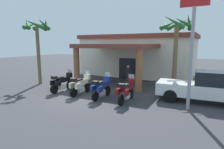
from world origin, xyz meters
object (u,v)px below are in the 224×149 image
object	(u,v)px
motorcycle_blue	(101,88)
pickup_truck_white	(203,87)
palm_tree_near_portico	(177,33)
motel_building	(138,55)
motorcycle_black	(62,82)
palm_tree_roadside	(37,33)
pedestrian	(128,74)
motorcycle_maroon	(126,91)
motorcycle_cream	(80,85)
roadside_sign	(193,28)

from	to	relation	value
motorcycle_blue	pickup_truck_white	bearing A→B (deg)	-69.68
pickup_truck_white	palm_tree_near_portico	world-z (taller)	palm_tree_near_portico
motel_building	motorcycle_blue	xyz separation A→B (m)	(1.38, -10.39, -1.62)
motorcycle_black	motorcycle_blue	bearing A→B (deg)	-87.37
motorcycle_black	motorcycle_blue	xyz separation A→B (m)	(3.52, -0.10, 0.00)
pickup_truck_white	palm_tree_roadside	xyz separation A→B (m)	(-13.10, -0.94, 3.50)
pedestrian	pickup_truck_white	bearing A→B (deg)	-121.76
motorcycle_maroon	pickup_truck_white	world-z (taller)	pickup_truck_white
motorcycle_cream	motorcycle_maroon	size ratio (longest dim) A/B	1.00
motel_building	palm_tree_roadside	world-z (taller)	palm_tree_roadside
pedestrian	palm_tree_near_portico	distance (m)	5.09
pickup_truck_white	roadside_sign	xyz separation A→B (m)	(-0.65, -1.76, 3.44)
motorcycle_maroon	pickup_truck_white	size ratio (longest dim) A/B	0.41
motorcycle_cream	roadside_sign	distance (m)	7.96
motorcycle_maroon	palm_tree_roadside	world-z (taller)	palm_tree_roadside
motorcycle_black	motorcycle_maroon	distance (m)	5.28
motel_building	pedestrian	xyz separation A→B (m)	(1.39, -6.04, -1.29)
palm_tree_roadside	roadside_sign	size ratio (longest dim) A/B	0.89
motorcycle_black	roadside_sign	size ratio (longest dim) A/B	0.34
motorcycle_blue	motorcycle_maroon	size ratio (longest dim) A/B	1.00
motorcycle_blue	motorcycle_black	bearing A→B (deg)	88.49
motel_building	motorcycle_maroon	distance (m)	10.94
palm_tree_near_portico	palm_tree_roadside	bearing A→B (deg)	-158.40
pedestrian	palm_tree_near_portico	xyz separation A→B (m)	(3.63, 1.18, 3.37)
palm_tree_near_portico	palm_tree_roadside	world-z (taller)	palm_tree_near_portico
motorcycle_black	palm_tree_roadside	size ratio (longest dim) A/B	0.38
pedestrian	pickup_truck_white	xyz separation A→B (m)	(5.92, -2.16, -0.09)
motorcycle_black	roadside_sign	world-z (taller)	roadside_sign
motel_building	pickup_truck_white	distance (m)	11.07
motel_building	palm_tree_near_portico	world-z (taller)	palm_tree_near_portico
roadside_sign	pedestrian	bearing A→B (deg)	143.31
motorcycle_blue	palm_tree_roadside	bearing A→B (deg)	80.14
pickup_truck_white	motorcycle_blue	bearing A→B (deg)	-164.17
motorcycle_cream	roadside_sign	xyz separation A→B (m)	(7.05, 0.37, 3.68)
motorcycle_maroon	palm_tree_roadside	distance (m)	9.76
motorcycle_maroon	palm_tree_roadside	size ratio (longest dim) A/B	0.38
motorcycle_blue	pedestrian	xyz separation A→B (m)	(0.02, 4.35, 0.33)
motorcycle_cream	roadside_sign	size ratio (longest dim) A/B	0.34
motorcycle_blue	pickup_truck_white	xyz separation A→B (m)	(5.93, 2.19, 0.24)
motel_building	motorcycle_blue	distance (m)	10.60
motel_building	motorcycle_cream	distance (m)	10.46
roadside_sign	motorcycle_maroon	bearing A→B (deg)	-173.62
motel_building	motorcycle_maroon	bearing A→B (deg)	-73.35
motorcycle_cream	pickup_truck_white	world-z (taller)	pickup_truck_white
motorcycle_cream	pickup_truck_white	distance (m)	7.99
motorcycle_black	palm_tree_near_portico	distance (m)	9.73
palm_tree_near_portico	palm_tree_roadside	size ratio (longest dim) A/B	1.00
motorcycle_cream	motorcycle_blue	world-z (taller)	same
motorcycle_black	motorcycle_cream	bearing A→B (deg)	-86.91
palm_tree_near_portico	palm_tree_roadside	xyz separation A→B (m)	(-10.81, -4.28, 0.04)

